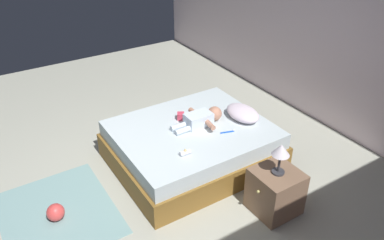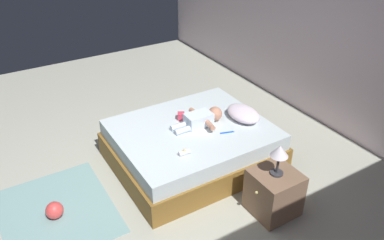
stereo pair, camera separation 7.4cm
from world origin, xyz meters
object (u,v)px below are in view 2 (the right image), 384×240
object	(u,v)px
toothbrush	(228,132)
baby_bottle	(184,152)
toy_ball	(54,210)
lamp	(279,153)
toy_block	(181,116)
bed	(192,145)
baby	(202,119)
nightstand	(274,192)
pillow	(243,113)

from	to	relation	value
toothbrush	baby_bottle	size ratio (longest dim) A/B	1.43
toothbrush	toy_ball	bearing A→B (deg)	-95.99
lamp	toy_block	distance (m)	1.36
bed	toy_ball	world-z (taller)	bed
bed	baby	xyz separation A→B (m)	(-0.01, 0.14, 0.31)
toy_block	lamp	bearing A→B (deg)	11.48
toy_ball	nightstand	bearing A→B (deg)	61.70
bed	pillow	size ratio (longest dim) A/B	3.79
toy_ball	pillow	bearing A→B (deg)	89.02
nightstand	baby_bottle	distance (m)	0.95
bed	toothbrush	world-z (taller)	toothbrush
lamp	bed	bearing A→B (deg)	-166.61
toothbrush	nightstand	size ratio (longest dim) A/B	0.37
bed	toy_block	distance (m)	0.36
nightstand	toy_ball	xyz separation A→B (m)	(-1.00, -1.85, -0.13)
bed	baby	world-z (taller)	baby
baby	nightstand	bearing A→B (deg)	6.46
lamp	nightstand	bearing A→B (deg)	-90.00
pillow	toy_block	distance (m)	0.71
baby	toy_ball	size ratio (longest dim) A/B	3.69
bed	baby_bottle	xyz separation A→B (m)	(0.39, -0.33, 0.26)
toy_block	baby_bottle	xyz separation A→B (m)	(0.62, -0.32, -0.01)
bed	toy_ball	xyz separation A→B (m)	(0.09, -1.59, -0.13)
toothbrush	baby_bottle	distance (m)	0.62
baby	baby_bottle	size ratio (longest dim) A/B	5.39
bed	baby_bottle	bearing A→B (deg)	-39.76
bed	lamp	size ratio (longest dim) A/B	5.44
toothbrush	baby_bottle	bearing A→B (deg)	-80.40
toothbrush	lamp	size ratio (longest dim) A/B	0.52
toy_ball	lamp	bearing A→B (deg)	61.70
toy_block	pillow	bearing A→B (deg)	59.49
toy_ball	baby_bottle	distance (m)	1.36
toy_ball	toy_block	world-z (taller)	toy_block
baby	lamp	world-z (taller)	lamp
baby	toy_block	bearing A→B (deg)	-146.94
toy_ball	baby_bottle	world-z (taller)	baby_bottle
nightstand	baby	bearing A→B (deg)	-173.54
pillow	nightstand	size ratio (longest dim) A/B	1.00
pillow	toothbrush	world-z (taller)	pillow
bed	toy_block	xyz separation A→B (m)	(-0.23, -0.01, 0.27)
bed	toothbrush	distance (m)	0.47
nightstand	toy_block	size ratio (longest dim) A/B	4.24
baby_bottle	lamp	bearing A→B (deg)	40.15
bed	baby	bearing A→B (deg)	93.79
bed	pillow	distance (m)	0.69
bed	lamp	xyz separation A→B (m)	(1.09, 0.26, 0.46)
nightstand	baby_bottle	world-z (taller)	baby_bottle
baby	toothbrush	distance (m)	0.34
bed	baby	size ratio (longest dim) A/B	2.77
baby_bottle	toy_ball	bearing A→B (deg)	-103.36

